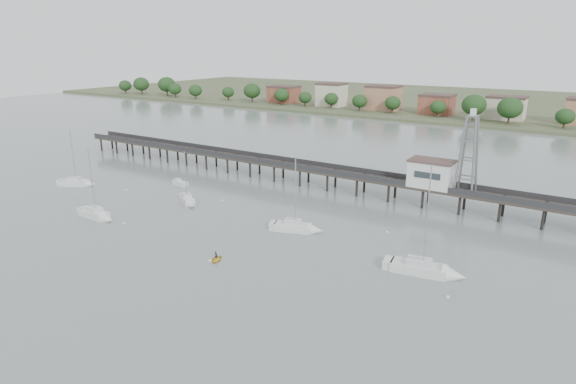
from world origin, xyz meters
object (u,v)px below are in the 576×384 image
at_px(white_tender, 180,183).
at_px(sailboat_d, 432,271).
at_px(sailboat_a, 80,183).
at_px(lattice_tower, 469,155).
at_px(pier, 318,170).
at_px(sailboat_b, 188,201).
at_px(sailboat_f, 99,216).
at_px(yellow_dinghy, 216,260).
at_px(sailboat_c, 300,228).

bearing_deg(white_tender, sailboat_d, -5.46).
bearing_deg(white_tender, sailboat_a, -139.34).
bearing_deg(lattice_tower, pier, -180.00).
xyz_separation_m(sailboat_a, white_tender, (18.47, 12.49, -0.17)).
bearing_deg(sailboat_d, sailboat_b, 166.31).
bearing_deg(sailboat_f, yellow_dinghy, -1.28).
height_order(sailboat_a, white_tender, sailboat_a).
xyz_separation_m(sailboat_c, sailboat_f, (-34.02, -14.64, -0.00)).
bearing_deg(sailboat_d, lattice_tower, 86.96).
distance_m(white_tender, yellow_dinghy, 41.90).
bearing_deg(lattice_tower, sailboat_d, -84.04).
bearing_deg(yellow_dinghy, sailboat_a, 145.67).
distance_m(sailboat_c, sailboat_a, 56.10).
relative_size(white_tender, yellow_dinghy, 1.60).
relative_size(sailboat_b, yellow_dinghy, 4.34).
height_order(lattice_tower, sailboat_f, lattice_tower).
bearing_deg(sailboat_b, lattice_tower, 58.06).
bearing_deg(sailboat_b, sailboat_f, -87.73).
bearing_deg(lattice_tower, white_tender, -164.66).
xyz_separation_m(sailboat_d, white_tender, (-61.15, 13.06, -0.16)).
relative_size(sailboat_a, sailboat_f, 0.96).
xyz_separation_m(sailboat_f, yellow_dinghy, (29.61, -1.86, -0.64)).
xyz_separation_m(sailboat_a, yellow_dinghy, (51.59, -13.17, -0.64)).
relative_size(sailboat_c, white_tender, 3.38).
relative_size(pier, lattice_tower, 9.68).
relative_size(sailboat_c, sailboat_a, 1.04).
distance_m(lattice_tower, sailboat_d, 30.98).
bearing_deg(sailboat_d, pier, 130.97).
bearing_deg(sailboat_c, sailboat_a, 164.42).
height_order(lattice_tower, sailboat_a, lattice_tower).
bearing_deg(sailboat_a, sailboat_d, -25.89).
bearing_deg(pier, yellow_dinghy, -81.12).
relative_size(sailboat_b, sailboat_f, 0.80).
bearing_deg(lattice_tower, yellow_dinghy, -121.00).
distance_m(sailboat_a, sailboat_b, 30.00).
xyz_separation_m(sailboat_b, yellow_dinghy, (21.80, -16.69, -0.65)).
xyz_separation_m(lattice_tower, white_tender, (-58.12, -15.94, -10.63)).
relative_size(lattice_tower, sailboat_c, 1.13).
distance_m(sailboat_c, sailboat_b, 26.21).
distance_m(lattice_tower, yellow_dinghy, 49.79).
xyz_separation_m(sailboat_d, yellow_dinghy, (-28.03, -12.60, -0.63)).
height_order(sailboat_b, yellow_dinghy, sailboat_b).
bearing_deg(pier, lattice_tower, 0.00).
bearing_deg(sailboat_f, sailboat_c, 25.59).
distance_m(sailboat_b, sailboat_f, 16.77).
bearing_deg(sailboat_c, sailboat_b, 160.60).
bearing_deg(lattice_tower, sailboat_b, -151.97).
distance_m(pier, white_tender, 31.21).
distance_m(sailboat_d, sailboat_f, 58.63).
bearing_deg(sailboat_f, lattice_tower, 38.36).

